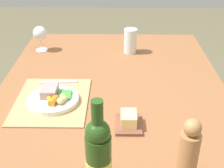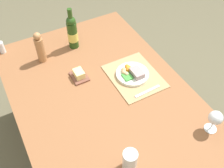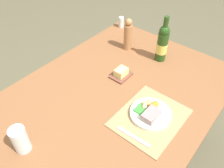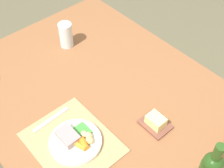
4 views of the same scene
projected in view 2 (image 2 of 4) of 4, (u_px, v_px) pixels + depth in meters
ground_plane at (105, 150)px, 2.19m from camera, size 8.00×8.00×0.00m
dining_table at (103, 103)px, 1.72m from camera, size 1.58×1.07×0.71m
placemat at (134, 76)px, 1.76m from camera, size 0.38×0.31×0.01m
dinner_plate at (132, 73)px, 1.75m from camera, size 0.22×0.22×0.06m
fork at (147, 91)px, 1.67m from camera, size 0.03×0.19×0.00m
salt_shaker at (2, 47)px, 1.90m from camera, size 0.04×0.04×0.09m
wine_bottle at (72, 32)px, 1.88m from camera, size 0.07×0.07×0.32m
wine_glass at (215, 118)px, 1.41m from camera, size 0.08×0.08×0.15m
pepper_mill at (40, 48)px, 1.79m from camera, size 0.06×0.06×0.24m
butter_dish at (79, 75)px, 1.74m from camera, size 0.13×0.10×0.06m
water_tumbler at (130, 162)px, 1.29m from camera, size 0.07×0.07×0.14m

